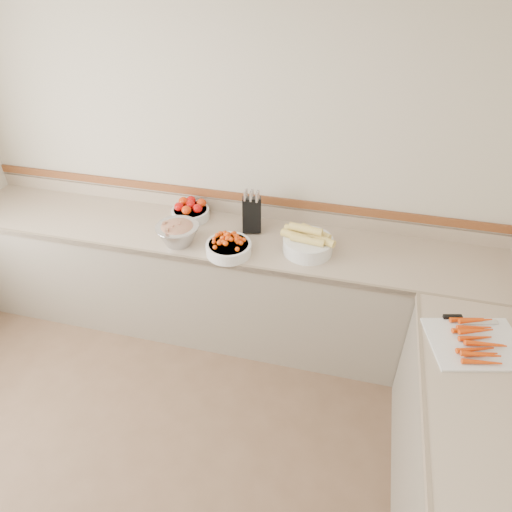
% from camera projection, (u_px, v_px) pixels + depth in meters
% --- Properties ---
extents(back_wall, '(4.00, 0.00, 4.00)m').
position_uv_depth(back_wall, '(231.00, 164.00, 3.29)').
color(back_wall, beige).
rests_on(back_wall, ground_plane).
extents(counter_back, '(4.00, 0.65, 1.08)m').
position_uv_depth(counter_back, '(222.00, 282.00, 3.54)').
color(counter_back, tan).
rests_on(counter_back, ground_plane).
extents(knife_block, '(0.17, 0.19, 0.32)m').
position_uv_depth(knife_block, '(252.00, 214.00, 3.25)').
color(knife_block, black).
rests_on(knife_block, counter_back).
extents(tomato_bowl, '(0.28, 0.28, 0.14)m').
position_uv_depth(tomato_bowl, '(190.00, 211.00, 3.43)').
color(tomato_bowl, white).
rests_on(tomato_bowl, counter_back).
extents(cherry_tomato_bowl, '(0.31, 0.31, 0.17)m').
position_uv_depth(cherry_tomato_bowl, '(229.00, 246.00, 3.05)').
color(cherry_tomato_bowl, white).
rests_on(cherry_tomato_bowl, counter_back).
extents(corn_bowl, '(0.38, 0.34, 0.20)m').
position_uv_depth(corn_bowl, '(308.00, 242.00, 3.06)').
color(corn_bowl, white).
rests_on(corn_bowl, counter_back).
extents(rhubarb_bowl, '(0.30, 0.30, 0.17)m').
position_uv_depth(rhubarb_bowl, '(178.00, 232.00, 3.14)').
color(rhubarb_bowl, '#B2B2BA').
rests_on(rhubarb_bowl, counter_back).
extents(cutting_board, '(0.55, 0.48, 0.07)m').
position_uv_depth(cutting_board, '(476.00, 341.00, 2.41)').
color(cutting_board, silver).
rests_on(cutting_board, counter_right).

